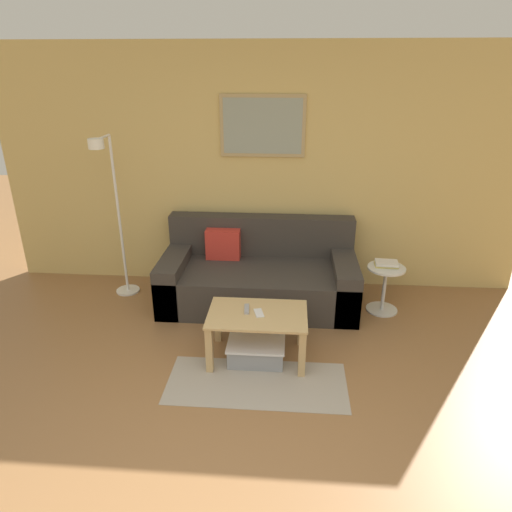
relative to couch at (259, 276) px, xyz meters
name	(u,v)px	position (x,y,z in m)	size (l,w,h in m)	color
wall_back	(260,170)	(-0.02, 0.49, 1.01)	(5.60, 0.09, 2.55)	#D6B76B
area_rug	(257,383)	(0.08, -1.39, -0.27)	(1.42, 0.61, 0.01)	#A39989
couch	(259,276)	(0.00, 0.00, 0.00)	(1.98, 0.96, 0.83)	#38332D
coffee_table	(257,323)	(0.06, -1.03, 0.06)	(0.82, 0.53, 0.43)	tan
storage_bin	(257,347)	(0.06, -1.02, -0.19)	(0.48, 0.45, 0.18)	gray
floor_lamp	(113,210)	(-1.46, -0.06, 0.70)	(0.25, 0.52, 1.71)	white
side_table	(385,285)	(1.27, -0.13, 0.01)	(0.37, 0.37, 0.48)	silver
book_stack	(386,264)	(1.27, -0.10, 0.23)	(0.23, 0.17, 0.05)	#D8C666
remote_control	(247,309)	(-0.03, -0.98, 0.16)	(0.04, 0.15, 0.02)	#99999E
cell_phone	(259,313)	(0.07, -1.03, 0.15)	(0.07, 0.14, 0.01)	silver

